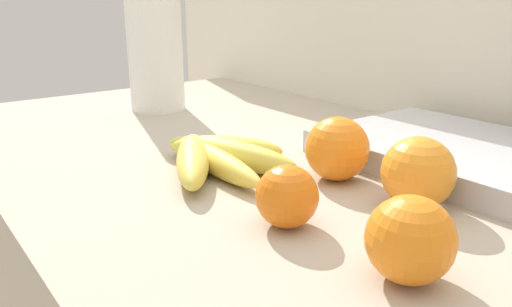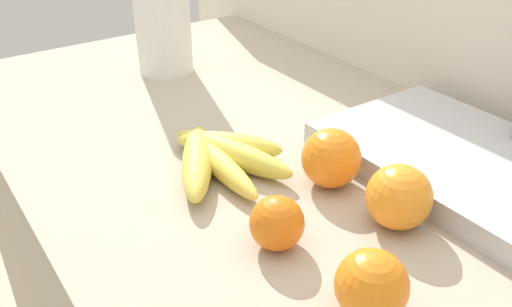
# 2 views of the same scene
# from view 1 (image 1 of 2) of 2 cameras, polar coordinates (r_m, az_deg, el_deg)

# --- Properties ---
(wall_back) EXTENTS (1.82, 0.06, 1.30)m
(wall_back) POSITION_cam_1_polar(r_m,az_deg,el_deg) (1.07, 19.52, -7.86)
(wall_back) COLOR silver
(wall_back) RESTS_ON ground
(banana_bunch) EXTENTS (0.22, 0.21, 0.04)m
(banana_bunch) POSITION_cam_1_polar(r_m,az_deg,el_deg) (0.68, -4.76, -0.29)
(banana_bunch) COLOR #DFC84C
(banana_bunch) RESTS_ON counter
(orange_right) EXTENTS (0.08, 0.08, 0.08)m
(orange_right) POSITION_cam_1_polar(r_m,az_deg,el_deg) (0.65, 9.27, 0.53)
(orange_right) COLOR orange
(orange_right) RESTS_ON counter
(orange_back_left) EXTENTS (0.07, 0.07, 0.07)m
(orange_back_left) POSITION_cam_1_polar(r_m,az_deg,el_deg) (0.51, 3.57, -4.93)
(orange_back_left) COLOR orange
(orange_back_left) RESTS_ON counter
(orange_front) EXTENTS (0.08, 0.08, 0.08)m
(orange_front) POSITION_cam_1_polar(r_m,az_deg,el_deg) (0.44, 17.23, -9.40)
(orange_front) COLOR orange
(orange_front) RESTS_ON counter
(orange_far_right) EXTENTS (0.08, 0.08, 0.08)m
(orange_far_right) POSITION_cam_1_polar(r_m,az_deg,el_deg) (0.58, 18.06, -2.12)
(orange_far_right) COLOR orange
(orange_far_right) RESTS_ON counter
(paper_towel_roll) EXTENTS (0.11, 0.11, 0.30)m
(paper_towel_roll) POSITION_cam_1_polar(r_m,az_deg,el_deg) (1.06, -11.51, 12.30)
(paper_towel_roll) COLOR white
(paper_towel_roll) RESTS_ON counter
(sink_basin) EXTENTS (0.44, 0.27, 0.22)m
(sink_basin) POSITION_cam_1_polar(r_m,az_deg,el_deg) (0.74, 25.03, -0.45)
(sink_basin) COLOR #B7BABF
(sink_basin) RESTS_ON counter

